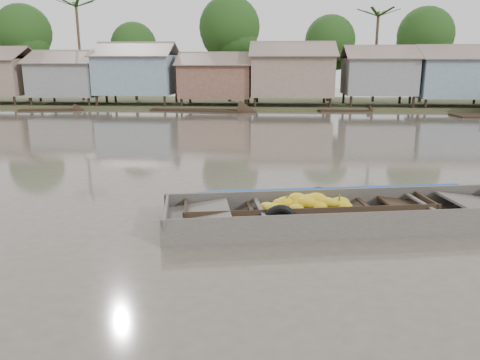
{
  "coord_description": "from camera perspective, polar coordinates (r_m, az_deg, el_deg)",
  "views": [
    {
      "loc": [
        1.09,
        -10.2,
        3.69
      ],
      "look_at": [
        0.26,
        1.25,
        0.8
      ],
      "focal_mm": 35.0,
      "sensor_mm": 36.0,
      "label": 1
    }
  ],
  "objects": [
    {
      "name": "ground",
      "position": [
        10.91,
        -1.84,
        -5.66
      ],
      "size": [
        120.0,
        120.0,
        0.0
      ],
      "primitive_type": "plane",
      "color": "#4D473B",
      "rests_on": "ground"
    },
    {
      "name": "viewer_boat",
      "position": [
        11.45,
        12.63,
        -4.59
      ],
      "size": [
        8.81,
        3.74,
        0.69
      ],
      "rotation": [
        0.0,
        0.0,
        0.18
      ],
      "color": "#3F3935",
      "rests_on": "ground"
    },
    {
      "name": "banana_boat",
      "position": [
        11.52,
        7.94,
        -3.71
      ],
      "size": [
        6.26,
        2.52,
        0.86
      ],
      "rotation": [
        0.0,
        0.0,
        0.18
      ],
      "color": "black",
      "rests_on": "ground"
    },
    {
      "name": "riverbank",
      "position": [
        42.12,
        6.98,
        13.18
      ],
      "size": [
        120.0,
        12.47,
        10.22
      ],
      "color": "#384723",
      "rests_on": "ground"
    },
    {
      "name": "distant_boats",
      "position": [
        36.72,
        23.56,
        7.51
      ],
      "size": [
        44.3,
        16.61,
        1.38
      ],
      "color": "black",
      "rests_on": "ground"
    }
  ]
}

